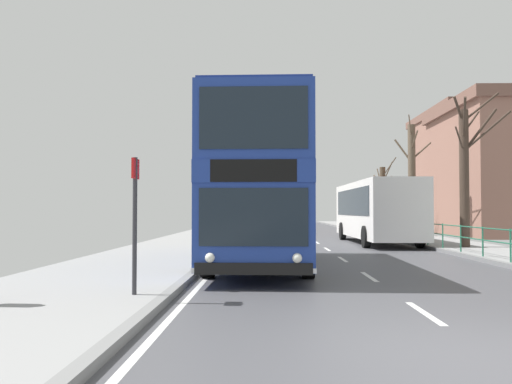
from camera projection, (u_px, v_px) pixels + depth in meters
ground at (426, 352)px, 6.18m from camera, size 15.80×140.00×0.20m
double_decker_bus_main at (262, 187)px, 16.18m from camera, size 2.86×10.22×4.43m
background_bus_far_lane at (376, 210)px, 27.43m from camera, size 2.73×10.57×2.99m
pedestrian_railing_far_kerb at (451, 232)px, 20.91m from camera, size 0.05×34.80×0.97m
bus_stop_sign_near at (135, 209)px, 9.80m from camera, size 0.08×0.44×2.43m
bare_tree_far_00 at (383, 197)px, 39.85m from camera, size 2.67×3.19×5.21m
bare_tree_far_01 at (465, 172)px, 22.60m from camera, size 2.15×1.82×6.28m
bare_tree_far_02 at (412, 178)px, 32.49m from camera, size 2.28×2.35×6.85m
background_building_01 at (469, 169)px, 53.02m from camera, size 8.50×14.26×11.14m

